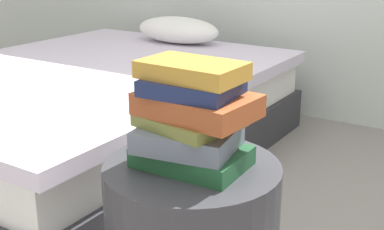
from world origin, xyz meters
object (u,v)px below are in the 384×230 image
at_px(bed, 92,110).
at_px(book_forest, 191,157).
at_px(book_slate, 188,138).
at_px(book_ochre, 191,70).
at_px(book_olive, 190,120).
at_px(book_rust, 197,105).
at_px(book_navy, 192,87).

xyz_separation_m(bed, book_forest, (1.10, -0.80, 0.28)).
height_order(book_slate, book_ochre, book_ochre).
xyz_separation_m(book_slate, book_olive, (-0.00, 0.02, 0.04)).
xyz_separation_m(book_slate, book_rust, (0.02, 0.02, 0.09)).
height_order(book_rust, book_ochre, book_ochre).
xyz_separation_m(book_forest, book_slate, (-0.01, -0.00, 0.05)).
height_order(book_slate, book_rust, book_rust).
relative_size(book_slate, book_olive, 1.06).
xyz_separation_m(bed, book_slate, (1.09, -0.80, 0.33)).
height_order(bed, book_forest, bed).
bearing_deg(book_slate, book_ochre, 39.09).
xyz_separation_m(bed, book_rust, (1.11, -0.78, 0.42)).
height_order(book_forest, book_navy, book_navy).
distance_m(bed, book_rust, 1.42).
height_order(bed, book_navy, book_navy).
xyz_separation_m(book_navy, book_ochre, (-0.00, -0.00, 0.04)).
distance_m(book_slate, book_navy, 0.14).
relative_size(bed, book_olive, 8.78).
bearing_deg(book_navy, book_slate, -143.03).
relative_size(book_olive, book_ochre, 0.90).
distance_m(bed, book_navy, 1.44).
bearing_deg(book_rust, book_navy, -120.05).
xyz_separation_m(book_rust, book_navy, (-0.01, -0.01, 0.05)).
xyz_separation_m(book_forest, book_rust, (0.01, 0.01, 0.14)).
distance_m(bed, book_slate, 1.39).
bearing_deg(bed, book_forest, -34.95).
relative_size(book_olive, book_rust, 0.80).
distance_m(book_forest, book_slate, 0.05).
bearing_deg(bed, book_navy, -34.79).
bearing_deg(book_navy, book_ochre, -157.48).
bearing_deg(book_rust, book_forest, -118.25).
bearing_deg(bed, book_olive, -34.80).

